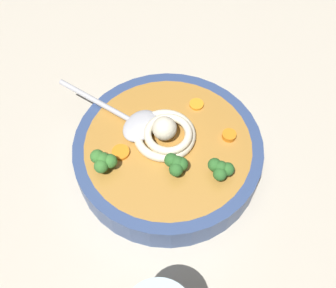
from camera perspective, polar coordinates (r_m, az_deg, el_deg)
name	(u,v)px	position (r cm, az deg, el deg)	size (l,w,h in cm)	color
table_slab	(186,155)	(64.68, 2.52, -1.50)	(98.28, 98.28, 3.43)	#BCB29E
soup_bowl	(168,153)	(59.95, 0.00, -1.19)	(26.78, 26.78, 4.68)	#334775
noodle_pile	(166,133)	(57.62, -0.34, 1.50)	(9.67, 9.48, 3.89)	beige
soup_spoon	(133,121)	(59.54, -4.88, 3.13)	(17.10, 10.07, 1.60)	#B7B7BC
broccoli_floret_front	(221,169)	(54.34, 7.24, -3.42)	(3.54, 3.05, 2.80)	#7A9E60
broccoli_floret_center	(177,164)	(54.20, 1.27, -2.81)	(3.67, 3.16, 2.90)	#7A9E60
broccoli_floret_beside_noodles	(103,161)	(55.08, -8.93, -2.30)	(3.74, 3.21, 2.95)	#7A9E60
carrot_slice_rear	(197,104)	(62.13, 3.94, 5.46)	(2.13, 2.13, 0.41)	orange
carrot_slice_beside_chili	(229,138)	(58.76, 8.34, 0.82)	(2.00, 2.00, 0.79)	orange
carrot_slice_extra_b	(121,152)	(57.38, -6.51, -1.12)	(2.44, 2.44, 0.53)	orange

